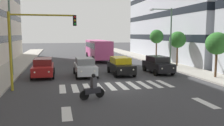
{
  "coord_description": "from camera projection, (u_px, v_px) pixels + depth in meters",
  "views": [
    {
      "loc": [
        4.3,
        17.04,
        3.97
      ],
      "look_at": [
        -0.74,
        -4.59,
        1.21
      ],
      "focal_mm": 37.34,
      "sensor_mm": 36.0,
      "label": 1
    }
  ],
  "objects": [
    {
      "name": "car_2",
      "position": [
        85.0,
        67.0,
        22.12
      ],
      "size": [
        2.02,
        4.44,
        1.72
      ],
      "color": "#B2B7BC",
      "rests_on": "ground_plane"
    },
    {
      "name": "lane_arrow_1",
      "position": [
        67.0,
        113.0,
        11.72
      ],
      "size": [
        0.5,
        2.2,
        0.01
      ],
      "primitive_type": "cube",
      "color": "silver",
      "rests_on": "ground_plane"
    },
    {
      "name": "lane_arrow_0",
      "position": [
        205.0,
        103.0,
        13.5
      ],
      "size": [
        0.5,
        2.2,
        0.01
      ],
      "primitive_type": "cube",
      "color": "silver",
      "rests_on": "ground_plane"
    },
    {
      "name": "street_tree_0",
      "position": [
        217.0,
        44.0,
        20.46
      ],
      "size": [
        1.98,
        1.98,
        4.0
      ],
      "color": "#513823",
      "rests_on": "sidewalk_left"
    },
    {
      "name": "car_0",
      "position": [
        158.0,
        64.0,
        23.83
      ],
      "size": [
        2.02,
        4.44,
        1.72
      ],
      "color": "black",
      "rests_on": "ground_plane"
    },
    {
      "name": "traffic_light_gantry",
      "position": [
        30.0,
        38.0,
        16.31
      ],
      "size": [
        4.67,
        0.36,
        5.5
      ],
      "color": "#AD991E",
      "rests_on": "ground_plane"
    },
    {
      "name": "street_tree_2",
      "position": [
        157.0,
        37.0,
        33.18
      ],
      "size": [
        1.95,
        1.95,
        4.45
      ],
      "color": "#513823",
      "rests_on": "sidewalk_left"
    },
    {
      "name": "car_1",
      "position": [
        121.0,
        66.0,
        22.89
      ],
      "size": [
        2.02,
        4.44,
        1.72
      ],
      "color": "black",
      "rests_on": "ground_plane"
    },
    {
      "name": "street_lamp_right",
      "position": [
        15.0,
        24.0,
        21.38
      ],
      "size": [
        2.92,
        0.28,
        7.93
      ],
      "color": "#4C6B56",
      "rests_on": "sidewalk_right"
    },
    {
      "name": "street_lamp_left",
      "position": [
        167.0,
        31.0,
        26.8
      ],
      "size": [
        2.81,
        0.28,
        6.77
      ],
      "color": "#4C6B56",
      "rests_on": "sidewalk_left"
    },
    {
      "name": "sidewalk_left",
      "position": [
        223.0,
        80.0,
        20.06
      ],
      "size": [
        3.19,
        90.0,
        0.15
      ],
      "primitive_type": "cube",
      "color": "#9E998E",
      "rests_on": "ground_plane"
    },
    {
      "name": "street_tree_1",
      "position": [
        178.0,
        40.0,
        27.82
      ],
      "size": [
        1.96,
        1.96,
        4.15
      ],
      "color": "#513823",
      "rests_on": "sidewalk_left"
    },
    {
      "name": "crosswalk_markings",
      "position": [
        116.0,
        86.0,
        17.93
      ],
      "size": [
        8.55,
        2.8,
        0.01
      ],
      "color": "silver",
      "rests_on": "ground_plane"
    },
    {
      "name": "bus_behind_traffic",
      "position": [
        98.0,
        48.0,
        35.73
      ],
      "size": [
        2.78,
        10.5,
        3.0
      ],
      "color": "#DB5193",
      "rests_on": "ground_plane"
    },
    {
      "name": "motorcycle_with_rider",
      "position": [
        93.0,
        88.0,
        14.32
      ],
      "size": [
        1.62,
        0.7,
        1.57
      ],
      "color": "black",
      "rests_on": "ground_plane"
    },
    {
      "name": "car_3",
      "position": [
        43.0,
        67.0,
        21.68
      ],
      "size": [
        2.02,
        4.44,
        1.72
      ],
      "color": "maroon",
      "rests_on": "ground_plane"
    },
    {
      "name": "ground_plane",
      "position": [
        116.0,
        86.0,
        17.93
      ],
      "size": [
        180.0,
        180.0,
        0.0
      ],
      "primitive_type": "plane",
      "color": "#38383A"
    }
  ]
}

